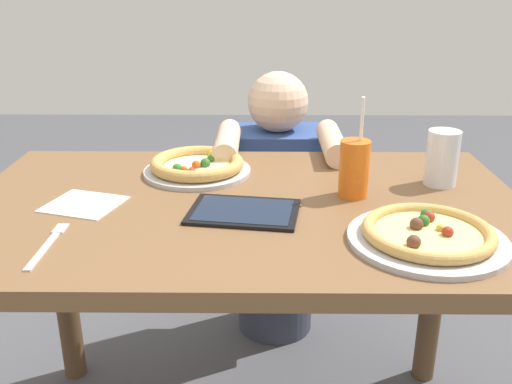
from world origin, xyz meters
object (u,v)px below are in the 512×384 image
(water_cup_clear, at_px, (442,157))
(pizza_far, at_px, (197,166))
(pizza_near, at_px, (428,235))
(drink_cup_colored, at_px, (354,168))
(fork, at_px, (49,243))
(diner_seated, at_px, (276,216))
(tablet, at_px, (242,212))

(water_cup_clear, bearing_deg, pizza_far, 172.83)
(pizza_near, bearing_deg, drink_cup_colored, 113.66)
(fork, bearing_deg, diner_seated, 60.04)
(drink_cup_colored, xyz_separation_m, tablet, (-0.26, -0.11, -0.07))
(pizza_near, height_order, fork, pizza_near)
(pizza_far, xyz_separation_m, drink_cup_colored, (0.39, -0.16, 0.05))
(tablet, bearing_deg, pizza_near, -20.85)
(fork, relative_size, diner_seated, 0.21)
(fork, distance_m, tablet, 0.41)
(water_cup_clear, distance_m, tablet, 0.53)
(drink_cup_colored, bearing_deg, water_cup_clear, 19.28)
(drink_cup_colored, relative_size, water_cup_clear, 1.73)
(drink_cup_colored, relative_size, tablet, 0.92)
(pizza_near, xyz_separation_m, tablet, (-0.37, 0.14, -0.01))
(pizza_near, xyz_separation_m, fork, (-0.75, -0.01, -0.01))
(pizza_near, relative_size, tablet, 1.21)
(water_cup_clear, bearing_deg, drink_cup_colored, -160.72)
(drink_cup_colored, height_order, fork, drink_cup_colored)
(water_cup_clear, height_order, tablet, water_cup_clear)
(tablet, xyz_separation_m, diner_seated, (0.10, 0.66, -0.30))
(tablet, bearing_deg, water_cup_clear, 21.14)
(pizza_far, height_order, fork, pizza_far)
(drink_cup_colored, bearing_deg, diner_seated, 106.56)
(pizza_near, relative_size, pizza_far, 1.11)
(pizza_near, distance_m, fork, 0.75)
(pizza_far, distance_m, fork, 0.49)
(fork, bearing_deg, tablet, 22.54)
(pizza_near, xyz_separation_m, pizza_far, (-0.50, 0.41, 0.00))
(pizza_far, distance_m, water_cup_clear, 0.63)
(drink_cup_colored, distance_m, water_cup_clear, 0.24)
(drink_cup_colored, height_order, diner_seated, drink_cup_colored)
(pizza_far, height_order, diner_seated, diner_seated)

